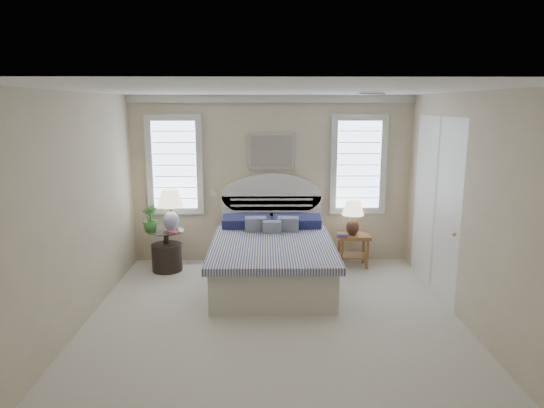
{
  "coord_description": "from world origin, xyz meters",
  "views": [
    {
      "loc": [
        -0.09,
        -5.26,
        2.55
      ],
      "look_at": [
        -0.01,
        1.0,
        1.26
      ],
      "focal_mm": 32.0,
      "sensor_mm": 36.0,
      "label": 1
    }
  ],
  "objects": [
    {
      "name": "closet_door",
      "position": [
        2.23,
        1.2,
        1.2
      ],
      "size": [
        0.02,
        1.8,
        2.4
      ],
      "primitive_type": "cube",
      "color": "white",
      "rests_on": "floor"
    },
    {
      "name": "crown_molding",
      "position": [
        0.0,
        2.46,
        2.64
      ],
      "size": [
        4.5,
        0.08,
        0.12
      ],
      "primitive_type": "cube",
      "color": "silver",
      "rests_on": "wall_back"
    },
    {
      "name": "hvac_vent",
      "position": [
        1.2,
        0.8,
        2.68
      ],
      "size": [
        0.3,
        0.2,
        0.02
      ],
      "primitive_type": "cube",
      "color": "#B2B2B2",
      "rests_on": "ceiling"
    },
    {
      "name": "switch_plate",
      "position": [
        -0.95,
        2.48,
        1.15
      ],
      "size": [
        0.08,
        0.01,
        0.12
      ],
      "primitive_type": "cube",
      "color": "silver",
      "rests_on": "wall_back"
    },
    {
      "name": "potted_plant",
      "position": [
        -1.87,
        1.98,
        0.83
      ],
      "size": [
        0.28,
        0.28,
        0.41
      ],
      "primitive_type": "imported",
      "rotation": [
        0.0,
        0.0,
        -0.25
      ],
      "color": "#437F33",
      "rests_on": "side_table_left"
    },
    {
      "name": "ceiling",
      "position": [
        0.0,
        0.0,
        2.7
      ],
      "size": [
        4.5,
        5.0,
        0.01
      ],
      "primitive_type": "cube",
      "color": "white",
      "rests_on": "wall_back"
    },
    {
      "name": "lamp_left",
      "position": [
        -1.57,
        2.08,
        1.03
      ],
      "size": [
        0.46,
        0.46,
        0.65
      ],
      "rotation": [
        0.0,
        0.0,
        -0.17
      ],
      "color": "white",
      "rests_on": "side_table_left"
    },
    {
      "name": "books_right",
      "position": [
        1.1,
        2.0,
        0.55
      ],
      "size": [
        0.18,
        0.14,
        0.05
      ],
      "rotation": [
        0.0,
        0.0,
        -0.09
      ],
      "color": "#A62936",
      "rests_on": "nightstand_right"
    },
    {
      "name": "window_right",
      "position": [
        1.4,
        2.48,
        1.6
      ],
      "size": [
        0.9,
        0.06,
        1.6
      ],
      "primitive_type": "cube",
      "color": "silver",
      "rests_on": "wall_back"
    },
    {
      "name": "floor_pot",
      "position": [
        -1.64,
        1.99,
        0.21
      ],
      "size": [
        0.56,
        0.56,
        0.42
      ],
      "primitive_type": "cylinder",
      "rotation": [
        0.0,
        0.0,
        -0.23
      ],
      "color": "black",
      "rests_on": "floor"
    },
    {
      "name": "window_left",
      "position": [
        -1.55,
        2.48,
        1.6
      ],
      "size": [
        0.9,
        0.06,
        1.6
      ],
      "primitive_type": "cube",
      "color": "silver",
      "rests_on": "wall_back"
    },
    {
      "name": "wall_back",
      "position": [
        0.0,
        2.5,
        1.35
      ],
      "size": [
        4.5,
        0.02,
        2.7
      ],
      "primitive_type": "cube",
      "color": "#BCAC8D",
      "rests_on": "floor"
    },
    {
      "name": "wall_right",
      "position": [
        2.25,
        0.0,
        1.35
      ],
      "size": [
        0.02,
        5.0,
        2.7
      ],
      "primitive_type": "cube",
      "color": "#BCAC8D",
      "rests_on": "floor"
    },
    {
      "name": "side_table_left",
      "position": [
        -1.65,
        2.05,
        0.39
      ],
      "size": [
        0.56,
        0.56,
        0.63
      ],
      "color": "black",
      "rests_on": "floor"
    },
    {
      "name": "painting",
      "position": [
        0.0,
        2.46,
        1.82
      ],
      "size": [
        0.74,
        0.04,
        0.58
      ],
      "primitive_type": "cube",
      "color": "silver",
      "rests_on": "wall_back"
    },
    {
      "name": "floor",
      "position": [
        0.0,
        0.0,
        0.0
      ],
      "size": [
        4.5,
        5.0,
        0.01
      ],
      "primitive_type": "cube",
      "color": "#B6AB9B",
      "rests_on": "ground"
    },
    {
      "name": "bed",
      "position": [
        0.0,
        1.46,
        0.39
      ],
      "size": [
        1.72,
        2.28,
        1.47
      ],
      "color": "beige",
      "rests_on": "floor"
    },
    {
      "name": "books_left",
      "position": [
        -1.5,
        1.9,
        0.64
      ],
      "size": [
        0.19,
        0.17,
        0.02
      ],
      "rotation": [
        0.0,
        0.0,
        -0.4
      ],
      "color": "#A62936",
      "rests_on": "side_table_left"
    },
    {
      "name": "wall_left",
      "position": [
        -2.25,
        0.0,
        1.35
      ],
      "size": [
        0.02,
        5.0,
        2.7
      ],
      "primitive_type": "cube",
      "color": "#BCAC8D",
      "rests_on": "floor"
    },
    {
      "name": "lamp_right",
      "position": [
        1.28,
        2.13,
        0.87
      ],
      "size": [
        0.41,
        0.41,
        0.56
      ],
      "rotation": [
        0.0,
        0.0,
        -0.23
      ],
      "color": "black",
      "rests_on": "nightstand_right"
    },
    {
      "name": "nightstand_right",
      "position": [
        1.3,
        2.15,
        0.39
      ],
      "size": [
        0.5,
        0.4,
        0.53
      ],
      "color": "olive",
      "rests_on": "floor"
    }
  ]
}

